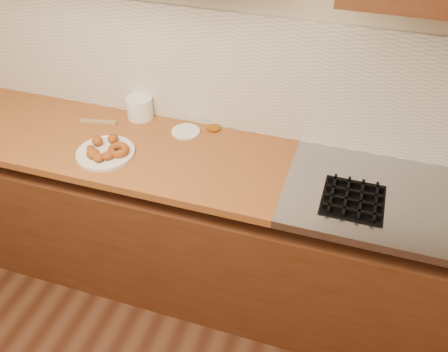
{
  "coord_description": "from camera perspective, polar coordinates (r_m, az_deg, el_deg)",
  "views": [
    {
      "loc": [
        0.74,
        0.02,
        2.24
      ],
      "look_at": [
        0.24,
        1.56,
        0.93
      ],
      "focal_mm": 38.0,
      "sensor_mm": 36.0,
      "label": 1
    }
  ],
  "objects": [
    {
      "name": "backsplash",
      "position": [
        2.35,
        -2.45,
        12.6
      ],
      "size": [
        3.6,
        0.02,
        0.6
      ],
      "primitive_type": "cube",
      "color": "beige",
      "rests_on": "wall_back"
    },
    {
      "name": "plastic_tub",
      "position": [
        2.55,
        -10.09,
        8.11
      ],
      "size": [
        0.14,
        0.14,
        0.11
      ],
      "primitive_type": "cylinder",
      "rotation": [
        0.0,
        0.0,
        -0.02
      ],
      "color": "white",
      "rests_on": "butcher_block"
    },
    {
      "name": "stovetop",
      "position": [
        2.19,
        24.41,
        -3.6
      ],
      "size": [
        1.3,
        0.62,
        0.04
      ],
      "primitive_type": "cube",
      "color": "#9EA0A5",
      "rests_on": "base_cabinet"
    },
    {
      "name": "brass_jar_lid",
      "position": [
        2.44,
        -1.24,
        5.77
      ],
      "size": [
        0.09,
        0.09,
        0.01
      ],
      "primitive_type": "cylinder",
      "rotation": [
        0.0,
        0.0,
        -0.38
      ],
      "color": "#9C5D19",
      "rests_on": "butcher_block"
    },
    {
      "name": "burner_grates",
      "position": [
        2.11,
        24.03,
        -4.26
      ],
      "size": [
        0.91,
        0.26,
        0.03
      ],
      "color": "black",
      "rests_on": "stovetop"
    },
    {
      "name": "tub_lid",
      "position": [
        2.42,
        -4.63,
        5.36
      ],
      "size": [
        0.19,
        0.19,
        0.01
      ],
      "primitive_type": "cylinder",
      "rotation": [
        0.0,
        0.0,
        0.4
      ],
      "color": "white",
      "rests_on": "butcher_block"
    },
    {
      "name": "wooden_utensil",
      "position": [
        2.57,
        -14.88,
        6.31
      ],
      "size": [
        0.19,
        0.06,
        0.01
      ],
      "primitive_type": "cube",
      "rotation": [
        0.0,
        0.0,
        0.2
      ],
      "color": "#977B4C",
      "rests_on": "butcher_block"
    },
    {
      "name": "butcher_block",
      "position": [
        2.56,
        -18.44,
        4.71
      ],
      "size": [
        2.3,
        0.62,
        0.04
      ],
      "primitive_type": "cube",
      "color": "brown",
      "rests_on": "base_cabinet"
    },
    {
      "name": "wall_back",
      "position": [
        2.29,
        -2.45,
        16.09
      ],
      "size": [
        4.0,
        0.02,
        2.7
      ],
      "primitive_type": "cube",
      "color": "#BCAB91",
      "rests_on": "ground"
    },
    {
      "name": "ring_donut",
      "position": [
        2.29,
        -12.6,
        3.09
      ],
      "size": [
        0.13,
        0.13,
        0.05
      ],
      "primitive_type": "torus",
      "rotation": [
        0.1,
        0.0,
        0.31
      ],
      "color": "#9A4911",
      "rests_on": "donut_plate"
    },
    {
      "name": "donut_plate",
      "position": [
        2.33,
        -14.05,
        2.73
      ],
      "size": [
        0.28,
        0.28,
        0.02
      ],
      "primitive_type": "cylinder",
      "color": "beige",
      "rests_on": "butcher_block"
    },
    {
      "name": "base_cabinet",
      "position": [
        2.6,
        -4.21,
        -6.6
      ],
      "size": [
        3.6,
        0.6,
        0.77
      ],
      "primitive_type": "cube",
      "color": "#552C1A",
      "rests_on": "floor"
    },
    {
      "name": "fried_dough_chunks",
      "position": [
        2.31,
        -14.69,
        3.21
      ],
      "size": [
        0.18,
        0.22,
        0.05
      ],
      "color": "#9A4911",
      "rests_on": "donut_plate"
    }
  ]
}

